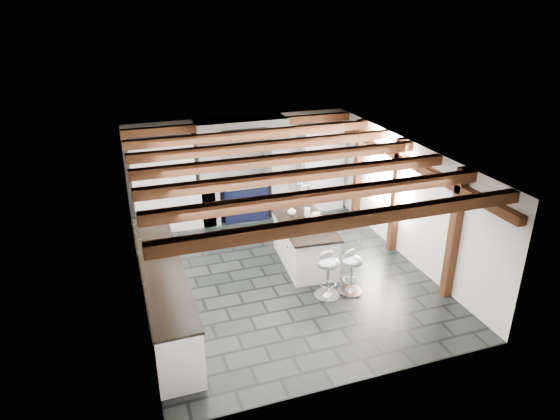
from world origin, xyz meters
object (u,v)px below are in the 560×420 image
object	(u,v)px
range_cooker	(244,199)
kitchen_island	(305,243)
bar_stool_near	(351,267)
bar_stool_far	(328,270)

from	to	relation	value
range_cooker	kitchen_island	size ratio (longest dim) A/B	0.57
kitchen_island	bar_stool_near	distance (m)	1.26
range_cooker	kitchen_island	xyz separation A→B (m)	(0.54, -2.46, -0.04)
range_cooker	bar_stool_far	xyz separation A→B (m)	(0.48, -3.64, 0.05)
bar_stool_near	bar_stool_far	distance (m)	0.43
kitchen_island	bar_stool_near	bearing A→B (deg)	-68.12
bar_stool_near	bar_stool_far	xyz separation A→B (m)	(-0.43, 0.01, 0.02)
range_cooker	bar_stool_near	size ratio (longest dim) A/B	1.27
bar_stool_near	range_cooker	bearing A→B (deg)	82.76
range_cooker	kitchen_island	bearing A→B (deg)	-77.70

